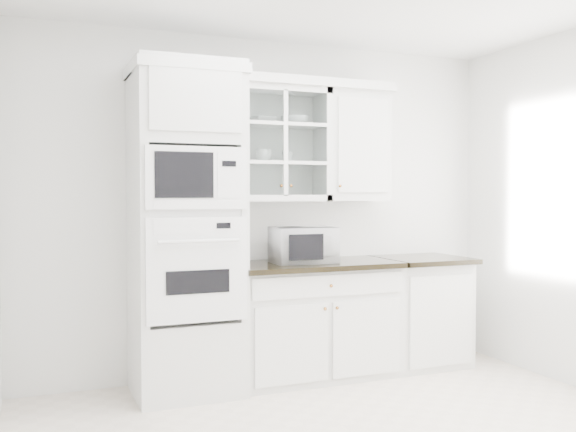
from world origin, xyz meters
name	(u,v)px	position (x,y,z in m)	size (l,w,h in m)	color
room_shell	(340,142)	(0.00, 0.43, 1.78)	(4.00, 3.50, 2.70)	white
oven_column	(186,229)	(-0.75, 1.42, 1.20)	(0.76, 0.68, 2.40)	silver
base_cabinet_run	(313,319)	(0.28, 1.45, 0.46)	(1.32, 0.67, 0.92)	silver
extra_base_cabinet	(420,310)	(1.28, 1.45, 0.46)	(0.72, 0.67, 0.92)	silver
upper_cabinet_glass	(278,144)	(0.03, 1.58, 1.85)	(0.80, 0.33, 0.90)	silver
upper_cabinet_solid	(353,147)	(0.71, 1.58, 1.85)	(0.55, 0.33, 0.90)	silver
crown_molding	(266,81)	(-0.07, 1.56, 2.33)	(2.14, 0.38, 0.07)	silver
countertop_microwave	(303,245)	(0.17, 1.41, 1.06)	(0.48, 0.40, 0.28)	white
bowl_a	(262,120)	(-0.10, 1.59, 2.04)	(0.20, 0.20, 0.05)	white
bowl_b	(294,121)	(0.18, 1.59, 2.04)	(0.22, 0.22, 0.07)	white
cup_a	(264,156)	(-0.09, 1.58, 1.76)	(0.12, 0.12, 0.10)	white
cup_b	(287,157)	(0.11, 1.58, 1.75)	(0.09, 0.09, 0.08)	white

